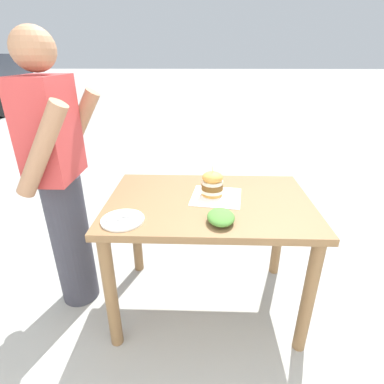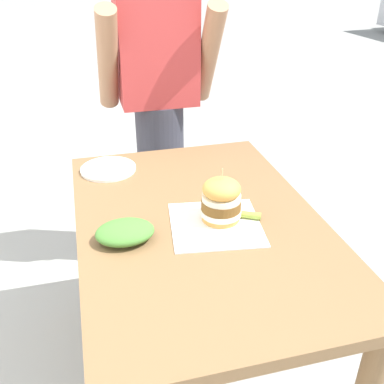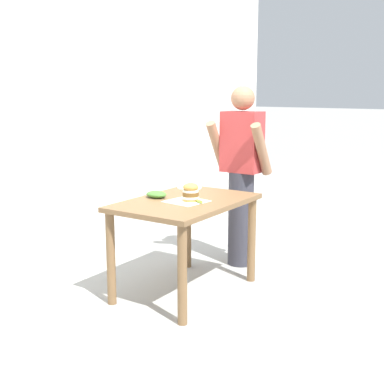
{
  "view_description": "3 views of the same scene",
  "coord_description": "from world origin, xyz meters",
  "views": [
    {
      "loc": [
        -1.57,
        0.05,
        1.55
      ],
      "look_at": [
        0.0,
        0.1,
        0.83
      ],
      "focal_mm": 28.0,
      "sensor_mm": 36.0,
      "label": 1
    },
    {
      "loc": [
        -0.34,
        -1.2,
        1.58
      ],
      "look_at": [
        0.0,
        0.1,
        0.83
      ],
      "focal_mm": 42.0,
      "sensor_mm": 36.0,
      "label": 2
    },
    {
      "loc": [
        2.38,
        -3.49,
        1.68
      ],
      "look_at": [
        0.0,
        0.1,
        0.83
      ],
      "focal_mm": 50.0,
      "sensor_mm": 36.0,
      "label": 3
    }
  ],
  "objects": [
    {
      "name": "side_plate_with_forks",
      "position": [
        -0.26,
        0.45,
        0.79
      ],
      "size": [
        0.22,
        0.22,
        0.02
      ],
      "color": "white",
      "rests_on": "patio_table"
    },
    {
      "name": "ground_plane",
      "position": [
        0.0,
        0.0,
        0.0
      ],
      "size": [
        80.0,
        80.0,
        0.0
      ],
      "primitive_type": "plane",
      "color": "#9E9E99"
    },
    {
      "name": "diner_across_table",
      "position": [
        0.04,
        0.88,
        0.88
      ],
      "size": [
        0.55,
        0.35,
        1.69
      ],
      "color": "#33333D",
      "rests_on": "ground"
    },
    {
      "name": "serving_paper",
      "position": [
        0.04,
        -0.04,
        0.78
      ],
      "size": [
        0.32,
        0.32,
        0.0
      ],
      "primitive_type": "cube",
      "rotation": [
        0.0,
        0.0,
        -0.14
      ],
      "color": "white",
      "rests_on": "patio_table"
    },
    {
      "name": "side_salad",
      "position": [
        -0.25,
        -0.05,
        0.81
      ],
      "size": [
        0.18,
        0.14,
        0.06
      ],
      "primitive_type": "ellipsoid",
      "color": "#477F33",
      "rests_on": "patio_table"
    },
    {
      "name": "sandwich",
      "position": [
        0.07,
        -0.02,
        0.86
      ],
      "size": [
        0.13,
        0.13,
        0.18
      ],
      "color": "gold",
      "rests_on": "serving_paper"
    },
    {
      "name": "patio_table",
      "position": [
        0.0,
        0.0,
        0.65
      ],
      "size": [
        0.79,
        1.18,
        0.78
      ],
      "color": "brown",
      "rests_on": "ground"
    },
    {
      "name": "pickle_spear",
      "position": [
        0.16,
        -0.04,
        0.8
      ],
      "size": [
        0.09,
        0.06,
        0.02
      ],
      "primitive_type": "cylinder",
      "rotation": [
        0.0,
        1.57,
        2.65
      ],
      "color": "#8EA83D",
      "rests_on": "serving_paper"
    }
  ]
}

